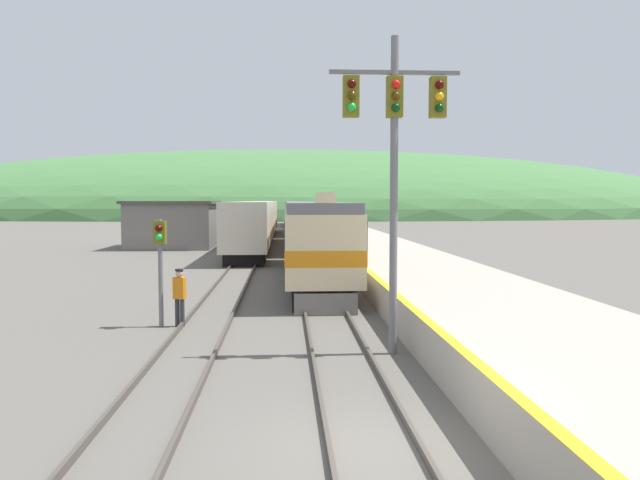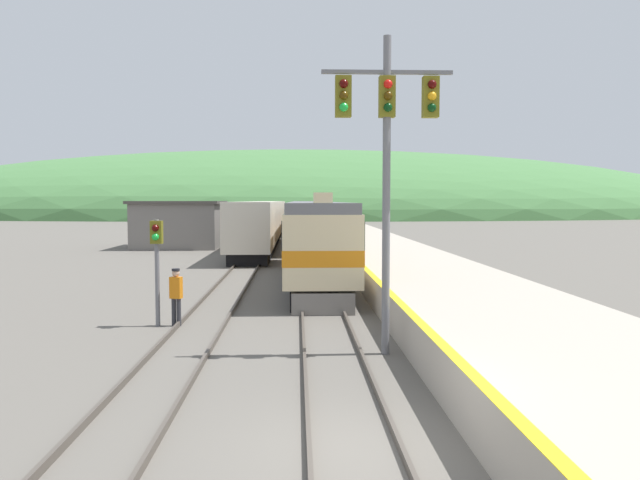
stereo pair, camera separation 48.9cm
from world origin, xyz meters
TOP-DOWN VIEW (x-y plane):
  - ground_plane at (0.00, 0.00)m, footprint 500.00×500.00m
  - track_main at (0.00, 70.00)m, footprint 1.52×180.00m
  - track_siding at (-3.89, 70.00)m, footprint 1.52×180.00m
  - platform at (4.62, 50.00)m, footprint 5.55×140.00m
  - distant_hills at (0.00, 158.40)m, footprint 231.73×104.28m
  - station_shed at (-10.79, 43.27)m, footprint 7.29×7.44m
  - express_train_lead_car at (0.00, 21.43)m, footprint 2.85×20.30m
  - carriage_second at (0.00, 43.57)m, footprint 2.84×21.76m
  - carriage_third at (0.00, 66.21)m, footprint 2.84×21.76m
  - carriage_fourth at (0.00, 88.85)m, footprint 2.84×21.76m
  - siding_train at (-3.89, 49.28)m, footprint 2.90×45.45m
  - signal_mast_main at (1.37, 6.15)m, footprint 3.30×0.42m
  - signal_post_siding at (-5.27, 9.94)m, footprint 0.36×0.42m
  - track_worker at (-4.69, 9.98)m, footprint 0.41×0.32m

SIDE VIEW (x-z plane):
  - ground_plane at x=0.00m, z-range 0.00..0.00m
  - distant_hills at x=0.00m, z-range -17.14..17.14m
  - track_main at x=0.00m, z-range 0.00..0.16m
  - track_siding at x=-3.89m, z-range 0.00..0.16m
  - platform at x=4.62m, z-range -0.01..1.11m
  - track_worker at x=-4.69m, z-range 0.14..1.95m
  - station_shed at x=-10.79m, z-range 0.02..3.92m
  - siding_train at x=-3.89m, z-range 0.06..3.92m
  - carriage_second at x=0.00m, z-range 0.17..4.03m
  - carriage_third at x=0.00m, z-range 0.17..4.03m
  - carriage_fourth at x=0.00m, z-range 0.17..4.03m
  - express_train_lead_car at x=0.00m, z-range 0.00..4.22m
  - signal_post_siding at x=-5.27m, z-range 0.75..4.11m
  - signal_mast_main at x=1.37m, z-range 1.52..9.57m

